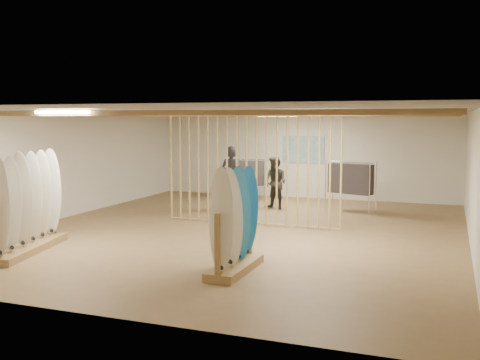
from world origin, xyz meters
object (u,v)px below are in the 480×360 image
at_px(clothing_rack_a, 245,173).
at_px(rack_left, 27,218).
at_px(shopper_a, 232,174).
at_px(clothing_rack_b, 351,179).
at_px(rack_right, 235,235).
at_px(shopper_b, 275,179).

bearing_deg(clothing_rack_a, rack_left, -110.75).
relative_size(rack_left, clothing_rack_a, 1.81).
xyz_separation_m(rack_left, shopper_a, (1.89, 6.20, 0.38)).
xyz_separation_m(clothing_rack_a, clothing_rack_b, (3.54, -1.16, 0.06)).
xyz_separation_m(rack_right, clothing_rack_a, (-2.71, 8.00, 0.26)).
bearing_deg(rack_left, rack_right, -12.26).
distance_m(rack_left, shopper_b, 7.43).
bearing_deg(rack_left, shopper_a, 59.80).
bearing_deg(clothing_rack_a, clothing_rack_b, -27.47).
bearing_deg(rack_right, shopper_b, 101.47).
bearing_deg(rack_right, clothing_rack_b, 83.45).
relative_size(rack_right, clothing_rack_a, 1.37).
xyz_separation_m(rack_right, shopper_b, (-1.32, 6.71, 0.24)).
bearing_deg(rack_right, rack_left, -178.63).
height_order(rack_right, clothing_rack_a, rack_right).
xyz_separation_m(rack_left, rack_right, (4.33, 0.08, -0.04)).
bearing_deg(shopper_a, clothing_rack_a, -75.43).
bearing_deg(clothing_rack_a, shopper_b, -52.16).
bearing_deg(shopper_b, shopper_a, -130.15).
distance_m(clothing_rack_a, shopper_a, 1.90).
bearing_deg(shopper_a, clothing_rack_b, -161.10).
distance_m(rack_left, rack_right, 4.34).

